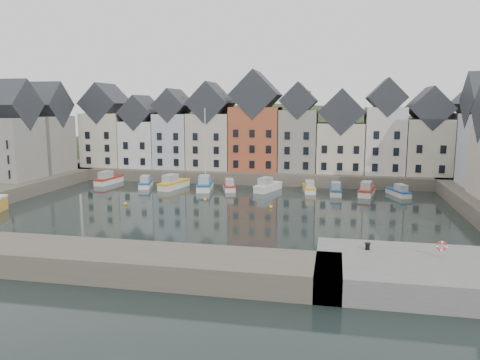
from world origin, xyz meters
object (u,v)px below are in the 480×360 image
(boat_d, at_px, (205,184))
(life_ring_post, at_px, (442,246))
(boat_a, at_px, (108,180))
(mooring_bollard, at_px, (368,246))

(boat_d, height_order, life_ring_post, boat_d)
(boat_a, bearing_deg, boat_d, -1.11)
(boat_d, distance_m, mooring_bollard, 41.63)
(boat_d, xyz_separation_m, life_ring_post, (28.86, -35.23, 1.99))
(boat_a, xyz_separation_m, mooring_bollard, (41.63, -36.65, 1.56))
(boat_a, xyz_separation_m, boat_d, (18.22, -2.26, 0.12))
(boat_a, bearing_deg, life_ring_post, -32.58)
(boat_d, distance_m, life_ring_post, 45.58)
(mooring_bollard, bearing_deg, boat_d, 124.25)
(life_ring_post, bearing_deg, boat_d, 129.32)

